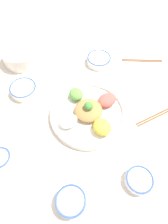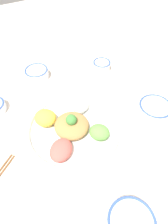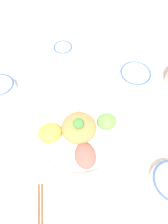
{
  "view_description": "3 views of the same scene",
  "coord_description": "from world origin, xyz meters",
  "views": [
    {
      "loc": [
        0.37,
        0.03,
        0.69
      ],
      "look_at": [
        -0.01,
        -0.03,
        0.07
      ],
      "focal_mm": 30.0,
      "sensor_mm": 36.0,
      "label": 1
    },
    {
      "loc": [
        -0.37,
        0.12,
        0.55
      ],
      "look_at": [
        -0.04,
        -0.06,
        0.09
      ],
      "focal_mm": 30.0,
      "sensor_mm": 36.0,
      "label": 2
    },
    {
      "loc": [
        -0.17,
        0.18,
        0.6
      ],
      "look_at": [
        -0.03,
        -0.06,
        0.09
      ],
      "focal_mm": 30.0,
      "sensor_mm": 36.0,
      "label": 3
    }
  ],
  "objects": [
    {
      "name": "serving_spoon_main",
      "position": [
        0.07,
        -0.27,
        0.0
      ],
      "size": [
        0.11,
        0.09,
        0.01
      ],
      "rotation": [
        0.0,
        0.0,
        2.53
      ],
      "color": "beige",
      "rests_on": "ground_plane"
    },
    {
      "name": "sauce_bowl_red",
      "position": [
        -0.35,
        -0.02,
        0.02
      ],
      "size": [
        0.12,
        0.12,
        0.04
      ],
      "color": "white",
      "rests_on": "ground_plane"
    },
    {
      "name": "rice_bowl_blue",
      "position": [
        -0.1,
        -0.33,
        0.02
      ],
      "size": [
        0.12,
        0.12,
        0.04
      ],
      "color": "white",
      "rests_on": "ground_plane"
    },
    {
      "name": "rice_bowl_plain",
      "position": [
        0.31,
        -0.02,
        0.02
      ],
      "size": [
        0.1,
        0.1,
        0.04
      ],
      "color": "white",
      "rests_on": "ground_plane"
    },
    {
      "name": "ground_plane",
      "position": [
        0.0,
        0.0,
        0.0
      ],
      "size": [
        2.4,
        2.4,
        0.0
      ],
      "primitive_type": "plane",
      "color": "silver"
    },
    {
      "name": "salad_platter",
      "position": [
        -0.03,
        -0.02,
        0.02
      ],
      "size": [
        0.32,
        0.32,
        0.09
      ],
      "color": "white",
      "rests_on": "ground_plane"
    },
    {
      "name": "sauce_bowl_far",
      "position": [
        0.21,
        -0.3,
        0.02
      ],
      "size": [
        0.08,
        0.08,
        0.04
      ],
      "color": "white",
      "rests_on": "ground_plane"
    }
  ]
}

